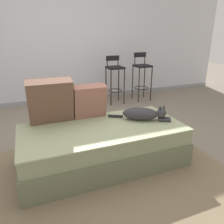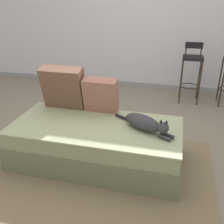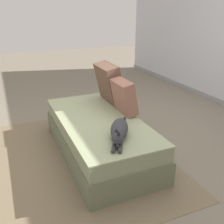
{
  "view_description": "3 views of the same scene",
  "coord_description": "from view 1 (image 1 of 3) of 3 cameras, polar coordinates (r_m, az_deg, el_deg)",
  "views": [
    {
      "loc": [
        -0.72,
        -2.47,
        1.42
      ],
      "look_at": [
        0.15,
        -0.3,
        0.57
      ],
      "focal_mm": 35.0,
      "sensor_mm": 36.0,
      "label": 1
    },
    {
      "loc": [
        0.76,
        -2.72,
        1.72
      ],
      "look_at": [
        0.15,
        -0.3,
        0.57
      ],
      "focal_mm": 42.0,
      "sensor_mm": 36.0,
      "label": 2
    },
    {
      "loc": [
        2.59,
        -1.35,
        1.65
      ],
      "look_at": [
        0.15,
        -0.3,
        0.57
      ],
      "focal_mm": 42.0,
      "sensor_mm": 36.0,
      "label": 3
    }
  ],
  "objects": [
    {
      "name": "throw_pillow_corner",
      "position": [
        2.53,
        -15.79,
        2.81
      ],
      "size": [
        0.49,
        0.28,
        0.51
      ],
      "color": "brown",
      "rests_on": "couch"
    },
    {
      "name": "bar_stool_near_window",
      "position": [
        4.57,
        0.72,
        9.64
      ],
      "size": [
        0.32,
        0.32,
        0.98
      ],
      "color": "#2D2319",
      "rests_on": "ground"
    },
    {
      "name": "couch",
      "position": [
        2.5,
        -2.37,
        -8.52
      ],
      "size": [
        1.81,
        0.88,
        0.45
      ],
      "color": "#636B50",
      "rests_on": "ground"
    },
    {
      "name": "throw_pillow_middle",
      "position": [
        2.62,
        -5.88,
        2.87
      ],
      "size": [
        0.39,
        0.22,
        0.41
      ],
      "color": "#936051",
      "rests_on": "couch"
    },
    {
      "name": "wall_baseboard_trim",
      "position": [
        4.92,
        -12.5,
        3.32
      ],
      "size": [
        8.0,
        0.02,
        0.09
      ],
      "primitive_type": "cube",
      "color": "gray",
      "rests_on": "ground"
    },
    {
      "name": "ground_plane",
      "position": [
        2.94,
        -4.94,
        -8.92
      ],
      "size": [
        16.0,
        16.0,
        0.0
      ],
      "primitive_type": "plane",
      "color": "slate",
      "rests_on": "ground"
    },
    {
      "name": "bar_stool_by_doorway",
      "position": [
        4.84,
        7.8,
        10.08
      ],
      "size": [
        0.33,
        0.33,
        1.02
      ],
      "color": "#2D2319",
      "rests_on": "ground"
    },
    {
      "name": "wall_back_panel",
      "position": [
        4.78,
        -13.8,
        18.05
      ],
      "size": [
        8.0,
        0.1,
        2.6
      ],
      "primitive_type": "cube",
      "color": "silver",
      "rests_on": "ground"
    },
    {
      "name": "area_rug",
      "position": [
        2.38,
        0.22,
        -16.48
      ],
      "size": [
        2.5,
        1.98,
        0.01
      ],
      "primitive_type": "cube",
      "color": "#75664C",
      "rests_on": "ground"
    },
    {
      "name": "cat",
      "position": [
        2.59,
        8.12,
        -0.47
      ],
      "size": [
        0.66,
        0.44,
        0.19
      ],
      "color": "#333338",
      "rests_on": "couch"
    }
  ]
}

